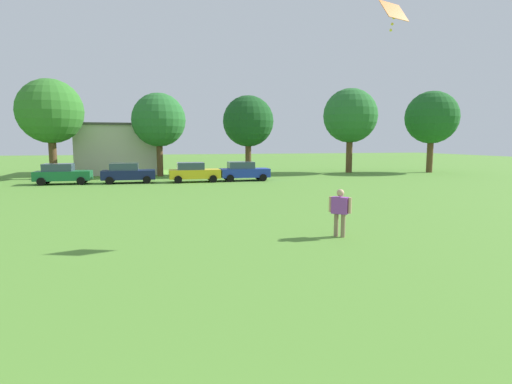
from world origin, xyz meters
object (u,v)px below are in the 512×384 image
adult_bystander (340,209)px  tree_center_left (159,120)px  tree_far_right (432,118)px  parked_car_green_0 (62,174)px  parked_car_blue_3 (244,171)px  kite (394,13)px  parked_car_yellow_2 (194,172)px  tree_right (350,116)px  parked_car_navy_1 (128,173)px  tree_left (50,112)px  tree_center_right (248,121)px

adult_bystander → tree_center_left: bearing=-37.3°
tree_center_left → tree_far_right: bearing=-3.9°
parked_car_green_0 → parked_car_blue_3: size_ratio=1.00×
adult_bystander → tree_center_left: (-6.14, 28.57, 4.51)m
kite → tree_far_right: tree_far_right is taller
parked_car_yellow_2 → adult_bystander: bearing=-81.1°
adult_bystander → tree_right: (14.48, 28.54, 5.21)m
kite → parked_car_green_0: kite is taller
kite → tree_center_left: (-8.29, 28.12, -2.62)m
parked_car_navy_1 → parked_car_yellow_2: bearing=-4.2°
tree_left → tree_center_right: 18.70m
parked_car_green_0 → parked_car_yellow_2: 10.61m
tree_left → tree_center_left: size_ratio=1.12×
tree_center_left → tree_right: size_ratio=0.89×
adult_bystander → kite: (2.15, 0.45, 7.13)m
parked_car_navy_1 → adult_bystander: bearing=-68.2°
tree_far_right → tree_left: bearing=177.8°
tree_right → tree_left: bearing=-179.0°
parked_car_blue_3 → tree_center_left: tree_center_left is taller
adult_bystander → tree_far_right: (23.34, 26.54, 5.03)m
kite → parked_car_green_0: 28.26m
adult_bystander → tree_right: bearing=-76.4°
tree_center_left → tree_right: bearing=-0.1°
tree_center_right → tree_right: tree_right is taller
parked_car_green_0 → tree_right: tree_right is taller
kite → tree_center_left: size_ratio=0.15×
tree_left → tree_center_left: bearing=3.2°
parked_car_green_0 → tree_left: size_ratio=0.47×
adult_bystander → parked_car_blue_3: size_ratio=0.41×
parked_car_green_0 → tree_left: 7.93m
adult_bystander → tree_far_right: bearing=-90.8°
parked_car_yellow_2 → tree_far_right: tree_far_right is taller
parked_car_navy_1 → tree_center_left: bearing=67.2°
adult_bystander → tree_far_right: tree_far_right is taller
parked_car_green_0 → parked_car_blue_3: 15.02m
tree_right → tree_far_right: 9.09m
adult_bystander → tree_center_right: size_ratio=0.22×
kite → parked_car_yellow_2: bearing=104.6°
parked_car_green_0 → tree_center_left: size_ratio=0.52×
adult_bystander → tree_center_right: tree_center_right is taller
parked_car_green_0 → tree_left: (-1.86, 5.56, 5.34)m
parked_car_navy_1 → tree_center_right: size_ratio=0.53×
tree_left → tree_far_right: 39.22m
tree_center_left → tree_left: bearing=-176.8°
kite → parked_car_yellow_2: 23.18m
kite → parked_car_blue_3: 22.68m
adult_bystander → tree_left: tree_left is taller
adult_bystander → tree_right: 32.43m
tree_left → kite: bearing=-56.9°
tree_left → tree_center_left: tree_left is taller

